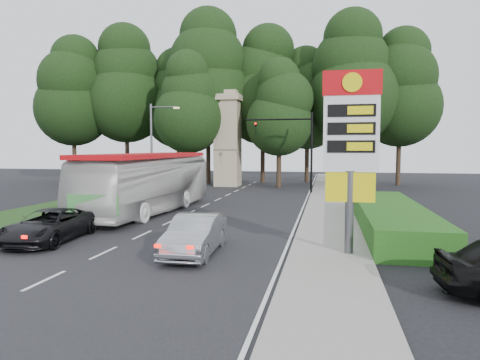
% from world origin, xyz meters
% --- Properties ---
extents(ground, '(120.00, 120.00, 0.00)m').
position_xyz_m(ground, '(0.00, 0.00, 0.00)').
color(ground, black).
rests_on(ground, ground).
extents(road_surface, '(14.00, 80.00, 0.02)m').
position_xyz_m(road_surface, '(0.00, 12.00, 0.01)').
color(road_surface, black).
rests_on(road_surface, ground).
extents(sidewalk_right, '(3.00, 80.00, 0.12)m').
position_xyz_m(sidewalk_right, '(8.50, 12.00, 0.06)').
color(sidewalk_right, gray).
rests_on(sidewalk_right, ground).
extents(grass_verge_left, '(5.00, 50.00, 0.02)m').
position_xyz_m(grass_verge_left, '(-9.50, 18.00, 0.01)').
color(grass_verge_left, '#193814').
rests_on(grass_verge_left, ground).
extents(hedge, '(3.00, 14.00, 1.20)m').
position_xyz_m(hedge, '(11.50, 8.00, 0.60)').
color(hedge, '#1A4C14').
rests_on(hedge, ground).
extents(gas_station_pylon, '(2.10, 0.45, 6.85)m').
position_xyz_m(gas_station_pylon, '(9.20, 1.99, 4.45)').
color(gas_station_pylon, '#59595E').
rests_on(gas_station_pylon, ground).
extents(traffic_signal_mast, '(6.10, 0.35, 7.20)m').
position_xyz_m(traffic_signal_mast, '(5.68, 24.00, 4.67)').
color(traffic_signal_mast, black).
rests_on(traffic_signal_mast, ground).
extents(streetlight_signs, '(2.75, 0.98, 8.00)m').
position_xyz_m(streetlight_signs, '(-6.99, 22.01, 4.44)').
color(streetlight_signs, '#59595E').
rests_on(streetlight_signs, ground).
extents(monument, '(3.00, 3.00, 10.05)m').
position_xyz_m(monument, '(-2.00, 30.00, 5.10)').
color(monument, tan).
rests_on(monument, ground).
extents(tree_far_west, '(8.96, 8.96, 17.60)m').
position_xyz_m(tree_far_west, '(-22.00, 33.00, 10.68)').
color(tree_far_west, '#2D2116').
rests_on(tree_far_west, ground).
extents(tree_west_mid, '(9.80, 9.80, 19.25)m').
position_xyz_m(tree_west_mid, '(-16.00, 35.00, 11.69)').
color(tree_west_mid, '#2D2116').
rests_on(tree_west_mid, ground).
extents(tree_west_near, '(8.40, 8.40, 16.50)m').
position_xyz_m(tree_west_near, '(-10.00, 37.00, 10.02)').
color(tree_west_near, '#2D2116').
rests_on(tree_west_near, ground).
extents(tree_center_left, '(10.08, 10.08, 19.80)m').
position_xyz_m(tree_center_left, '(-5.00, 33.00, 12.02)').
color(tree_center_left, '#2D2116').
rests_on(tree_center_left, ground).
extents(tree_center_right, '(9.24, 9.24, 18.15)m').
position_xyz_m(tree_center_right, '(1.00, 35.00, 11.02)').
color(tree_center_right, '#2D2116').
rests_on(tree_center_right, ground).
extents(tree_east_near, '(8.12, 8.12, 15.95)m').
position_xyz_m(tree_east_near, '(6.00, 37.00, 9.68)').
color(tree_east_near, '#2D2116').
rests_on(tree_east_near, ground).
extents(tree_east_mid, '(9.52, 9.52, 18.70)m').
position_xyz_m(tree_east_mid, '(11.00, 33.00, 11.35)').
color(tree_east_mid, '#2D2116').
rests_on(tree_east_mid, ground).
extents(tree_far_east, '(8.68, 8.68, 17.05)m').
position_xyz_m(tree_far_east, '(16.00, 35.00, 10.35)').
color(tree_far_east, '#2D2116').
rests_on(tree_far_east, ground).
extents(tree_monument_left, '(7.28, 7.28, 14.30)m').
position_xyz_m(tree_monument_left, '(-6.00, 29.00, 8.68)').
color(tree_monument_left, '#2D2116').
rests_on(tree_monument_left, ground).
extents(tree_monument_right, '(6.72, 6.72, 13.20)m').
position_xyz_m(tree_monument_right, '(3.50, 29.50, 8.01)').
color(tree_monument_right, '#2D2116').
rests_on(tree_monument_right, ground).
extents(transit_bus, '(3.75, 13.46, 3.71)m').
position_xyz_m(transit_bus, '(-2.53, 10.59, 1.86)').
color(transit_bus, silver).
rests_on(transit_bus, ground).
extents(sedan_silver, '(1.78, 4.63, 1.50)m').
position_xyz_m(sedan_silver, '(3.48, 1.09, 0.75)').
color(sedan_silver, '#A7AAAF').
rests_on(sedan_silver, ground).
extents(suv_charcoal, '(2.74, 5.21, 1.40)m').
position_xyz_m(suv_charcoal, '(-3.35, 1.92, 0.70)').
color(suv_charcoal, black).
rests_on(suv_charcoal, ground).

